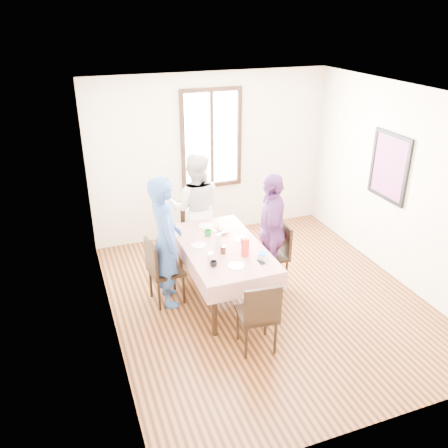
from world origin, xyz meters
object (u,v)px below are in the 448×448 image
(dining_table, at_px, (223,272))
(person_far, at_px, (197,209))
(person_right, at_px, (271,231))
(chair_left, at_px, (166,271))
(chair_far, at_px, (198,232))
(chair_right, at_px, (271,255))
(chair_near, at_px, (257,314))
(person_left, at_px, (166,242))

(dining_table, xyz_separation_m, person_far, (0.00, 1.10, 0.47))
(person_right, bearing_deg, chair_left, -70.60)
(chair_far, height_order, person_right, person_right)
(chair_right, xyz_separation_m, chair_far, (-0.73, 1.07, 0.00))
(chair_right, xyz_separation_m, person_right, (-0.02, 0.00, 0.37))
(dining_table, bearing_deg, person_far, 90.00)
(chair_right, bearing_deg, chair_left, 88.98)
(chair_near, bearing_deg, chair_far, 96.42)
(chair_near, relative_size, person_right, 0.55)
(dining_table, distance_m, chair_far, 1.12)
(dining_table, height_order, chair_right, chair_right)
(dining_table, relative_size, person_right, 0.99)
(chair_right, distance_m, person_far, 1.34)
(chair_right, distance_m, chair_far, 1.30)
(chair_left, height_order, person_left, person_left)
(chair_left, relative_size, chair_far, 1.00)
(chair_far, bearing_deg, chair_near, 90.60)
(chair_near, distance_m, person_left, 1.52)
(dining_table, distance_m, person_left, 0.89)
(chair_left, relative_size, person_far, 0.54)
(person_left, bearing_deg, person_far, -35.10)
(dining_table, bearing_deg, person_right, 4.09)
(chair_left, bearing_deg, chair_right, 79.34)
(chair_left, height_order, chair_far, same)
(chair_left, distance_m, person_left, 0.42)
(chair_far, bearing_deg, chair_left, 53.48)
(chair_far, distance_m, person_far, 0.39)
(chair_far, bearing_deg, person_far, 90.60)
(chair_near, bearing_deg, chair_left, 126.33)
(chair_left, bearing_deg, dining_table, 71.54)
(person_right, bearing_deg, chair_near, -7.89)
(person_left, bearing_deg, chair_right, -92.16)
(chair_near, xyz_separation_m, person_left, (-0.71, 1.27, 0.42))
(person_left, relative_size, person_far, 1.03)
(dining_table, height_order, person_far, person_far)
(chair_right, xyz_separation_m, person_far, (-0.73, 1.05, 0.39))
(chair_far, bearing_deg, dining_table, 90.60)
(dining_table, xyz_separation_m, person_right, (0.71, 0.05, 0.45))
(dining_table, xyz_separation_m, chair_far, (0.00, 1.12, 0.08))
(chair_left, xyz_separation_m, chair_far, (0.73, 0.97, 0.00))
(chair_left, height_order, person_right, person_right)
(dining_table, bearing_deg, chair_left, 168.22)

